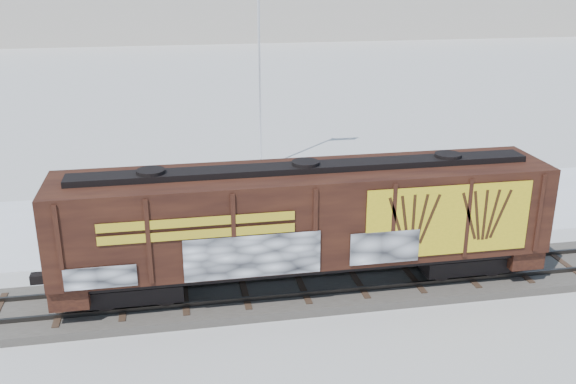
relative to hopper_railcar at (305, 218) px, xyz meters
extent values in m
plane|color=white|center=(-0.10, 0.01, -2.80)|extent=(500.00, 500.00, 0.00)
cube|color=#59544C|center=(-0.10, 0.01, -2.66)|extent=(50.00, 3.40, 0.28)
cube|color=#33302D|center=(-0.10, -0.71, -2.44)|extent=(50.00, 0.10, 0.15)
cube|color=#33302D|center=(-0.10, 0.73, -2.44)|extent=(50.00, 0.10, 0.15)
cube|color=white|center=(-0.10, 7.51, -2.78)|extent=(40.00, 8.00, 0.03)
cube|color=black|center=(-5.65, 0.01, -1.92)|extent=(3.00, 2.00, 0.90)
cube|color=black|center=(5.64, 0.01, -1.92)|extent=(3.00, 2.00, 0.90)
cylinder|color=black|center=(-6.60, -0.77, -1.92)|extent=(0.90, 0.12, 0.90)
cube|color=black|center=(0.00, 0.01, -1.39)|extent=(16.42, 2.40, 0.25)
cube|color=#3A1B0F|center=(0.00, 0.01, 0.21)|extent=(16.42, 3.00, 2.95)
cube|color=black|center=(0.00, 0.01, 1.78)|extent=(15.10, 0.90, 0.20)
cube|color=yellow|center=(4.43, -1.53, 0.21)|extent=(5.58, 0.03, 2.39)
cube|color=gold|center=(-3.61, -1.53, 0.56)|extent=(5.91, 0.02, 0.70)
cube|color=white|center=(-1.97, -1.54, -0.52)|extent=(4.27, 0.03, 1.40)
cylinder|color=silver|center=(0.59, 14.64, -2.70)|extent=(0.90, 0.90, 0.20)
cylinder|color=silver|center=(0.59, 14.64, 3.07)|extent=(0.14, 0.14, 11.74)
imported|color=#A9ACB0|center=(-7.69, 6.37, -2.10)|extent=(4.12, 2.09, 1.35)
imported|color=silver|center=(1.25, 8.11, -1.97)|extent=(5.12, 2.78, 1.60)
imported|color=black|center=(2.44, 6.30, -2.02)|extent=(5.36, 2.66, 1.50)
camera|label=1|loc=(-4.21, -19.45, 7.99)|focal=40.00mm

